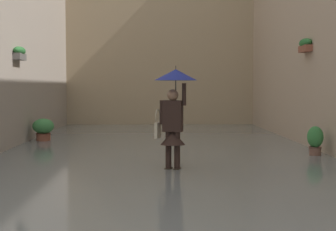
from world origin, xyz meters
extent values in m
plane|color=#605B56|center=(0.00, -9.61, 0.00)|extent=(60.00, 60.00, 0.00)
cube|color=slate|center=(0.00, -9.61, 0.04)|extent=(8.82, 25.22, 0.08)
cube|color=brown|center=(-3.91, -11.25, 2.75)|extent=(0.20, 0.70, 0.18)
ellipsoid|color=#2D7033|center=(-3.91, -11.25, 2.91)|extent=(0.28, 0.76, 0.24)
cube|color=#66605B|center=(3.91, -11.56, 2.55)|extent=(0.20, 0.70, 0.18)
ellipsoid|color=#2D7033|center=(3.91, -11.56, 2.71)|extent=(0.28, 0.76, 0.24)
cube|color=#2D2319|center=(-0.10, -7.60, 0.05)|extent=(0.17, 0.26, 0.10)
cylinder|color=black|center=(-0.10, -7.60, 0.47)|extent=(0.15, 0.15, 0.73)
cube|color=#2D2319|center=(-0.27, -7.55, 0.05)|extent=(0.17, 0.26, 0.10)
cylinder|color=black|center=(-0.27, -7.55, 0.47)|extent=(0.15, 0.15, 0.73)
cube|color=black|center=(-0.19, -7.57, 1.14)|extent=(0.43, 0.32, 0.62)
cone|color=black|center=(-0.19, -7.57, 0.71)|extent=(0.62, 0.62, 0.28)
sphere|color=#8C664C|center=(-0.19, -7.57, 1.56)|extent=(0.23, 0.23, 0.23)
cylinder|color=black|center=(-0.41, -7.51, 1.58)|extent=(0.10, 0.10, 0.44)
cylinder|color=black|center=(0.03, -7.64, 1.22)|extent=(0.10, 0.10, 0.48)
cylinder|color=black|center=(-0.25, -7.56, 1.71)|extent=(0.02, 0.02, 0.51)
cone|color=navy|center=(-0.25, -7.56, 1.96)|extent=(0.86, 0.86, 0.22)
cylinder|color=black|center=(-0.25, -7.56, 2.10)|extent=(0.01, 0.01, 0.08)
cube|color=beige|center=(0.12, -7.64, 0.85)|extent=(0.14, 0.29, 0.32)
torus|color=beige|center=(0.12, -7.64, 1.13)|extent=(0.10, 0.29, 0.30)
cylinder|color=brown|center=(-3.67, -9.49, 0.13)|extent=(0.28, 0.28, 0.26)
torus|color=brown|center=(-3.67, -9.49, 0.26)|extent=(0.32, 0.32, 0.04)
ellipsoid|color=#387F3D|center=(-3.67, -9.49, 0.52)|extent=(0.39, 0.39, 0.52)
cylinder|color=brown|center=(3.59, -12.88, 0.15)|extent=(0.43, 0.43, 0.29)
torus|color=brown|center=(3.59, -12.88, 0.29)|extent=(0.46, 0.46, 0.04)
ellipsoid|color=#428947|center=(3.59, -12.88, 0.52)|extent=(0.65, 0.65, 0.46)
camera|label=1|loc=(0.13, 2.45, 1.74)|focal=53.90mm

